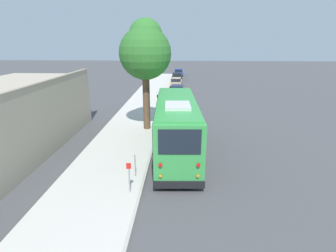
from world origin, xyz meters
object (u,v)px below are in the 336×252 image
(street_tree, at_px, (145,50))
(sign_post_near, at_px, (129,177))
(sign_post_far, at_px, (135,165))
(parked_sedan_navy, at_px, (177,91))
(parked_sedan_blue, at_px, (179,72))
(shuttle_bus, at_px, (176,124))
(parked_sedan_tan, at_px, (176,82))
(parked_sedan_black, at_px, (177,77))
(parked_sedan_gray, at_px, (174,101))

(street_tree, relative_size, sign_post_near, 5.57)
(sign_post_near, relative_size, sign_post_far, 1.23)
(sign_post_far, bearing_deg, parked_sedan_navy, -4.52)
(parked_sedan_navy, relative_size, parked_sedan_blue, 0.97)
(parked_sedan_navy, relative_size, street_tree, 0.51)
(shuttle_bus, bearing_deg, parked_sedan_tan, -1.53)
(shuttle_bus, height_order, parked_sedan_blue, shuttle_bus)
(parked_sedan_blue, bearing_deg, street_tree, 176.03)
(shuttle_bus, bearing_deg, parked_sedan_black, -1.78)
(parked_sedan_blue, relative_size, sign_post_far, 3.61)
(parked_sedan_tan, relative_size, parked_sedan_black, 0.97)
(parked_sedan_gray, xyz_separation_m, parked_sedan_navy, (6.21, -0.24, 0.04))
(parked_sedan_blue, height_order, sign_post_near, sign_post_near)
(parked_sedan_navy, bearing_deg, parked_sedan_black, 2.46)
(shuttle_bus, bearing_deg, sign_post_far, 146.99)
(sign_post_far, bearing_deg, parked_sedan_gray, -5.40)
(parked_sedan_tan, bearing_deg, street_tree, 176.71)
(parked_sedan_navy, relative_size, sign_post_near, 2.86)
(parked_sedan_tan, bearing_deg, shuttle_bus, -177.10)
(parked_sedan_blue, xyz_separation_m, sign_post_far, (-42.77, 1.73, 0.14))
(street_tree, bearing_deg, shuttle_bus, -151.26)
(parked_sedan_navy, height_order, parked_sedan_black, parked_sedan_navy)
(parked_sedan_tan, height_order, sign_post_near, sign_post_near)
(parked_sedan_gray, relative_size, parked_sedan_blue, 1.01)
(parked_sedan_navy, xyz_separation_m, parked_sedan_tan, (7.34, 0.25, -0.02))
(parked_sedan_gray, height_order, street_tree, street_tree)
(parked_sedan_gray, relative_size, sign_post_far, 3.64)
(shuttle_bus, distance_m, parked_sedan_gray, 12.47)
(street_tree, bearing_deg, parked_sedan_navy, -8.54)
(parked_sedan_black, height_order, street_tree, street_tree)
(parked_sedan_black, xyz_separation_m, sign_post_near, (-37.41, 1.50, 0.31))
(shuttle_bus, xyz_separation_m, parked_sedan_gray, (12.38, 0.54, -1.34))
(shuttle_bus, bearing_deg, sign_post_near, 155.18)
(shuttle_bus, distance_m, parked_sedan_tan, 25.98)
(parked_sedan_tan, height_order, parked_sedan_blue, parked_sedan_blue)
(parked_sedan_black, xyz_separation_m, sign_post_far, (-35.88, 1.50, 0.15))
(parked_sedan_gray, height_order, parked_sedan_black, parked_sedan_black)
(parked_sedan_blue, distance_m, sign_post_far, 42.81)
(parked_sedan_tan, bearing_deg, parked_sedan_gray, -178.28)
(parked_sedan_black, relative_size, parked_sedan_blue, 1.04)
(sign_post_near, bearing_deg, parked_sedan_black, -2.29)
(shuttle_bus, height_order, sign_post_far, shuttle_bus)
(parked_sedan_navy, height_order, parked_sedan_blue, parked_sedan_blue)
(parked_sedan_blue, bearing_deg, parked_sedan_gray, 179.01)
(parked_sedan_gray, xyz_separation_m, sign_post_near, (-17.41, 1.50, 0.34))
(parked_sedan_blue, height_order, street_tree, street_tree)
(shuttle_bus, relative_size, parked_sedan_black, 2.13)
(shuttle_bus, relative_size, sign_post_far, 8.01)
(parked_sedan_gray, relative_size, sign_post_near, 2.97)
(shuttle_bus, relative_size, parked_sedan_tan, 2.21)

